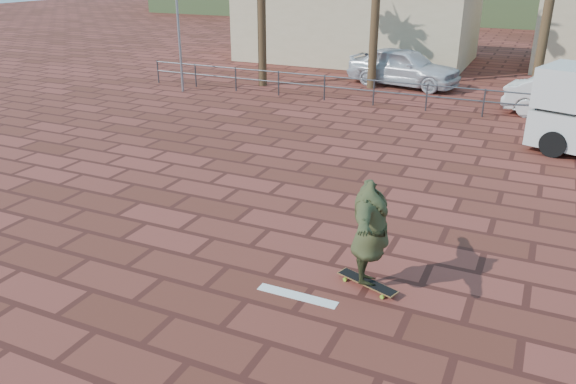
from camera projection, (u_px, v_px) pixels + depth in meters
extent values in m
plane|color=brown|center=(289.00, 255.00, 10.59)|extent=(120.00, 120.00, 0.00)
cube|color=white|center=(297.00, 296.00, 9.31)|extent=(1.40, 0.22, 0.01)
cylinder|color=#47494F|center=(158.00, 72.00, 25.10)|extent=(0.06, 0.06, 1.00)
cylinder|color=#47494F|center=(196.00, 75.00, 24.32)|extent=(0.06, 0.06, 1.00)
cylinder|color=#47494F|center=(236.00, 79.00, 23.55)|extent=(0.06, 0.06, 1.00)
cylinder|color=#47494F|center=(279.00, 83.00, 22.77)|extent=(0.06, 0.06, 1.00)
cylinder|color=#47494F|center=(324.00, 88.00, 22.00)|extent=(0.06, 0.06, 1.00)
cylinder|color=#47494F|center=(374.00, 92.00, 21.22)|extent=(0.06, 0.06, 1.00)
cylinder|color=#47494F|center=(427.00, 97.00, 20.45)|extent=(0.06, 0.06, 1.00)
cylinder|color=#47494F|center=(484.00, 103.00, 19.67)|extent=(0.06, 0.06, 1.00)
cylinder|color=#47494F|center=(546.00, 109.00, 18.90)|extent=(0.06, 0.06, 1.00)
cylinder|color=#47494F|center=(428.00, 85.00, 20.27)|extent=(24.00, 0.05, 0.05)
cylinder|color=#47494F|center=(427.00, 96.00, 20.43)|extent=(24.00, 0.05, 0.05)
cylinder|color=brown|center=(261.00, 2.00, 23.46)|extent=(0.36, 0.36, 7.00)
cylinder|color=brown|center=(547.00, 14.00, 20.96)|extent=(0.36, 0.36, 6.50)
cube|color=beige|center=(358.00, 22.00, 30.57)|extent=(12.00, 7.00, 4.00)
cube|color=olive|center=(367.00, 282.00, 9.52)|extent=(1.15, 0.61, 0.02)
cube|color=black|center=(367.00, 282.00, 9.52)|extent=(1.10, 0.57, 0.00)
cube|color=silver|center=(349.00, 275.00, 9.78)|extent=(0.12, 0.19, 0.03)
cube|color=silver|center=(386.00, 293.00, 9.28)|extent=(0.12, 0.19, 0.03)
cylinder|color=#81B827|center=(345.00, 279.00, 9.72)|extent=(0.08, 0.05, 0.07)
cylinder|color=#81B827|center=(353.00, 275.00, 9.87)|extent=(0.08, 0.05, 0.07)
cylinder|color=#81B827|center=(382.00, 297.00, 9.22)|extent=(0.08, 0.05, 0.07)
cylinder|color=#81B827|center=(390.00, 291.00, 9.37)|extent=(0.08, 0.05, 0.07)
imported|color=#373B20|center=(370.00, 233.00, 9.16)|extent=(1.17, 2.34, 1.84)
cube|color=silver|center=(572.00, 86.00, 15.89)|extent=(2.03, 2.39, 1.11)
cube|color=black|center=(547.00, 97.00, 16.42)|extent=(0.53, 1.51, 0.60)
cylinder|color=black|center=(553.00, 144.00, 15.74)|extent=(0.78, 0.47, 0.74)
cylinder|color=black|center=(576.00, 130.00, 17.05)|extent=(0.78, 0.47, 0.74)
imported|color=silver|center=(404.00, 67.00, 24.39)|extent=(5.14, 2.80, 1.66)
imported|color=silver|center=(572.00, 99.00, 19.36)|extent=(4.52, 2.22, 1.43)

